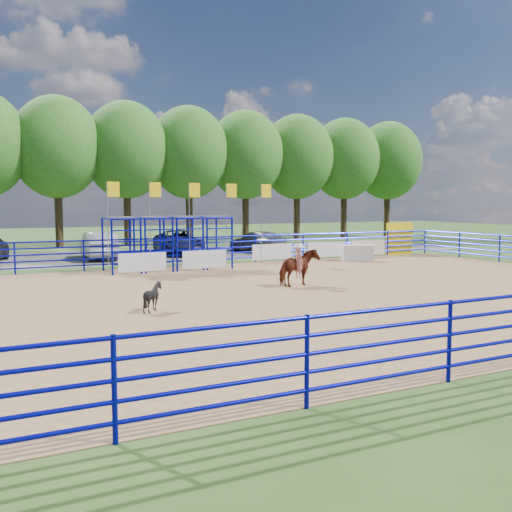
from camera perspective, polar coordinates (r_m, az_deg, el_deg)
name	(u,v)px	position (r m, az deg, el deg)	size (l,w,h in m)	color
ground	(304,292)	(20.68, 4.79, -3.66)	(120.00, 120.00, 0.00)	#375522
arena_dirt	(304,292)	(20.68, 4.79, -3.63)	(30.00, 20.00, 0.02)	#A37A51
gravel_strip	(163,254)	(36.20, -9.28, 0.18)	(40.00, 10.00, 0.01)	slate
announcer_table	(357,253)	(31.94, 10.09, 0.31)	(1.68, 0.78, 0.89)	silver
horse_and_rider	(299,266)	(21.98, 4.28, -0.96)	(1.83, 1.18, 2.24)	#602413
calf	(153,297)	(17.21, -10.29, -4.01)	(0.71, 0.80, 0.88)	black
car_b	(99,246)	(33.81, -15.44, 1.00)	(1.62, 4.65, 1.53)	gray
car_c	(178,242)	(35.92, -7.77, 1.36)	(2.48, 5.38, 1.50)	black
car_d	(258,242)	(37.21, 0.17, 1.45)	(1.92, 4.72, 1.37)	#545456
perimeter_fence	(304,272)	(20.58, 4.81, -1.59)	(30.10, 20.10, 1.50)	#0709A0
chute_assembly	(175,244)	(27.77, -8.09, 1.23)	(19.32, 2.41, 4.20)	#0709A0
treeline	(126,145)	(44.94, -12.88, 10.73)	(56.40, 6.40, 11.24)	#3F2B19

